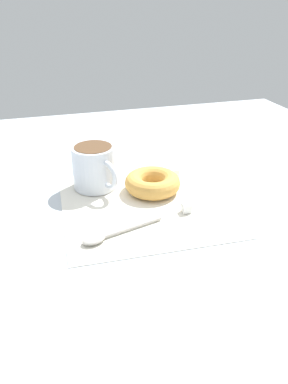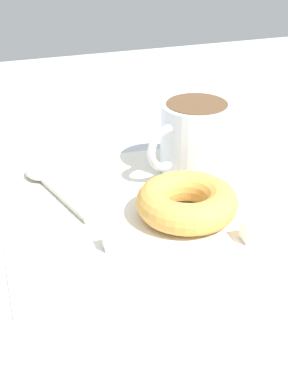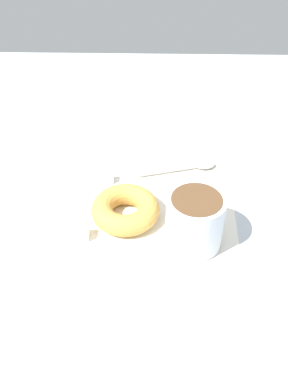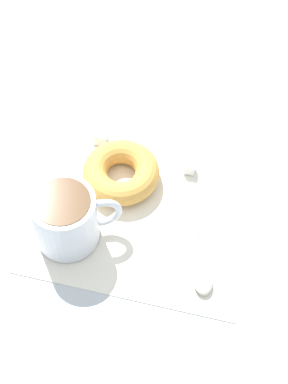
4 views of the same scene
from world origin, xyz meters
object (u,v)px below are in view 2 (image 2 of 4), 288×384
object	(u,v)px
donut	(187,202)
sugar_cube_extra	(251,231)
spoon	(44,181)
coffee_cup	(194,136)
sugar_cube	(111,240)

from	to	relation	value
donut	sugar_cube_extra	bearing A→B (deg)	36.23
spoon	sugar_cube_extra	size ratio (longest dim) A/B	7.85
coffee_cup	sugar_cube	world-z (taller)	coffee_cup
spoon	sugar_cube	distance (cm)	15.26
spoon	sugar_cube_extra	xyz separation A→B (cm)	(17.46, 17.19, 0.48)
spoon	coffee_cup	bearing A→B (deg)	85.11
coffee_cup	spoon	distance (cm)	17.90
donut	coffee_cup	bearing A→B (deg)	155.08
sugar_cube_extra	spoon	bearing A→B (deg)	-135.45
sugar_cube	sugar_cube_extra	world-z (taller)	sugar_cube_extra
donut	spoon	bearing A→B (deg)	-131.86
donut	spoon	size ratio (longest dim) A/B	0.76
sugar_cube_extra	donut	bearing A→B (deg)	-143.77
sugar_cube	spoon	bearing A→B (deg)	-165.29
spoon	donut	bearing A→B (deg)	48.14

